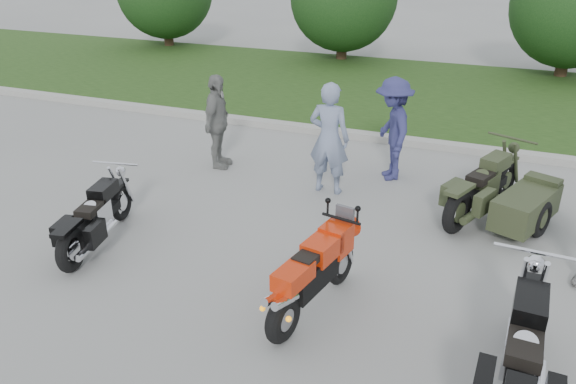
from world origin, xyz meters
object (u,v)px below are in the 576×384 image
at_px(cruiser_sidecar, 507,200).
at_px(person_stripe, 329,139).
at_px(sportbike_red, 313,273).
at_px(cruiser_left, 95,220).
at_px(person_back, 217,122).
at_px(person_denim, 392,129).
at_px(cruiser_right, 521,363).

xyz_separation_m(cruiser_sidecar, person_stripe, (-2.93, 0.19, 0.54)).
bearing_deg(person_stripe, sportbike_red, 106.60).
xyz_separation_m(sportbike_red, cruiser_left, (-3.41, 0.32, -0.12)).
distance_m(sportbike_red, person_back, 4.89).
xyz_separation_m(person_denim, person_back, (-3.18, -0.69, -0.04)).
distance_m(sportbike_red, person_denim, 4.38).
relative_size(cruiser_sidecar, person_back, 1.26).
relative_size(cruiser_right, cruiser_sidecar, 1.12).
distance_m(sportbike_red, cruiser_right, 2.39).
distance_m(cruiser_right, person_stripe, 5.17).
height_order(sportbike_red, person_stripe, person_stripe).
height_order(sportbike_red, cruiser_right, cruiser_right).
height_order(cruiser_sidecar, person_denim, person_denim).
distance_m(sportbike_red, cruiser_left, 3.43).
bearing_deg(sportbike_red, person_denim, 101.58).
distance_m(cruiser_right, person_denim, 5.56).
xyz_separation_m(cruiser_left, cruiser_sidecar, (5.44, 2.86, 0.01)).
relative_size(sportbike_red, person_back, 1.07).
bearing_deg(cruiser_left, cruiser_right, -21.26).
bearing_deg(cruiser_left, cruiser_sidecar, 16.28).
bearing_deg(person_stripe, cruiser_sidecar, 177.84).
relative_size(cruiser_right, person_stripe, 1.31).
bearing_deg(cruiser_left, person_stripe, 39.12).
bearing_deg(cruiser_right, cruiser_left, 173.05).
distance_m(cruiser_sidecar, person_denim, 2.43).
xyz_separation_m(cruiser_left, person_back, (0.20, 3.36, 0.48)).
relative_size(cruiser_left, person_back, 1.17).
bearing_deg(cruiser_right, person_stripe, 131.25).
height_order(cruiser_right, person_stripe, person_stripe).
height_order(sportbike_red, person_denim, person_denim).
relative_size(sportbike_red, cruiser_sidecar, 0.84).
distance_m(person_denim, person_back, 3.25).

